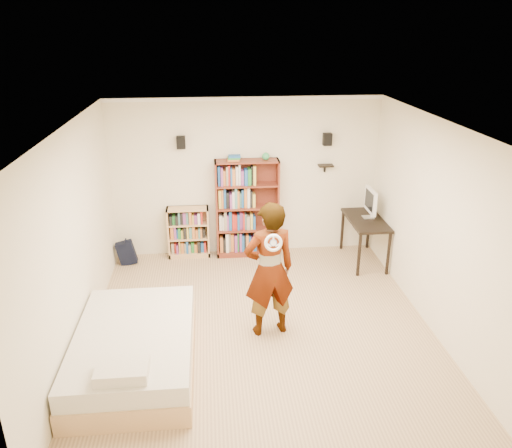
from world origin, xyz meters
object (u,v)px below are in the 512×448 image
Objects in this scene: low_bookshelf at (189,232)px; daybed at (135,345)px; person at (269,270)px; tall_bookshelf at (247,209)px; computer_desk at (364,240)px.

daybed is (-0.55, -3.01, -0.14)m from low_bookshelf.
person is (1.65, 0.58, 0.60)m from daybed.
computer_desk is (1.94, -0.47, -0.46)m from tall_bookshelf.
daybed is (-3.50, -2.52, -0.08)m from computer_desk.
tall_bookshelf reaches higher than computer_desk.
computer_desk is at bearing -9.45° from low_bookshelf.
tall_bookshelf is 0.94× the size of person.
tall_bookshelf is 0.81× the size of daybed.
low_bookshelf reaches higher than daybed.
daybed is 1.85m from person.
person is (-1.86, -1.93, 0.52)m from computer_desk.
tall_bookshelf is 2.40m from person.
tall_bookshelf is 1.91× the size of low_bookshelf.
person reaches higher than daybed.
daybed is at bearing -117.60° from tall_bookshelf.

